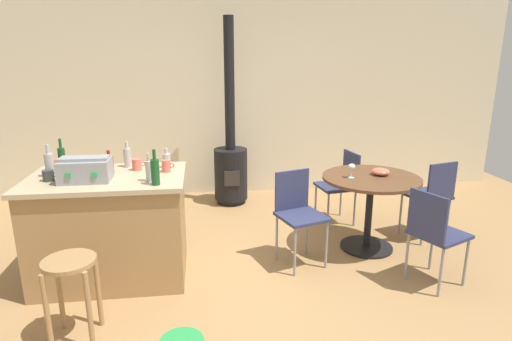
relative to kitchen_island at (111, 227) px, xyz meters
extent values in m
plane|color=#A37A4C|center=(1.21, -0.38, -0.47)|extent=(8.80, 8.80, 0.00)
cube|color=beige|center=(1.21, 2.35, 0.88)|extent=(8.00, 0.10, 2.70)
cube|color=#A37A4C|center=(0.00, 0.00, -0.02)|extent=(1.26, 0.81, 0.90)
cube|color=tan|center=(0.00, 0.00, 0.45)|extent=(1.32, 0.87, 0.04)
cylinder|color=#A37A4C|center=(0.04, -0.74, -0.18)|extent=(0.04, 0.04, 0.58)
cylinder|color=#A37A4C|center=(-0.23, -0.74, -0.18)|extent=(0.04, 0.04, 0.58)
cylinder|color=#A37A4C|center=(-0.23, -1.01, -0.18)|extent=(0.04, 0.04, 0.58)
cylinder|color=#A37A4C|center=(0.04, -1.01, -0.18)|extent=(0.04, 0.04, 0.58)
cylinder|color=#A37A4C|center=(-0.10, -0.88, 0.12)|extent=(0.35, 0.35, 0.03)
cylinder|color=black|center=(2.48, 0.25, -0.46)|extent=(0.53, 0.53, 0.02)
cylinder|color=black|center=(2.48, 0.25, -0.10)|extent=(0.07, 0.07, 0.74)
cylinder|color=brown|center=(2.48, 0.25, 0.28)|extent=(0.97, 0.97, 0.03)
cube|color=navy|center=(1.72, 0.00, 0.01)|extent=(0.51, 0.51, 0.03)
cube|color=navy|center=(1.66, 0.18, 0.21)|extent=(0.35, 0.14, 0.40)
cylinder|color=gray|center=(1.83, 0.21, -0.24)|extent=(0.02, 0.02, 0.47)
cylinder|color=gray|center=(1.51, 0.10, -0.24)|extent=(0.02, 0.02, 0.47)
cylinder|color=gray|center=(1.61, -0.22, -0.24)|extent=(0.02, 0.02, 0.47)
cylinder|color=gray|center=(1.94, -0.11, -0.24)|extent=(0.02, 0.02, 0.47)
cube|color=navy|center=(2.81, -0.49, -0.01)|extent=(0.53, 0.53, 0.03)
cube|color=navy|center=(2.63, -0.57, 0.19)|extent=(0.17, 0.34, 0.40)
cylinder|color=gray|center=(2.58, -0.40, -0.25)|extent=(0.02, 0.02, 0.44)
cylinder|color=gray|center=(2.72, -0.71, -0.25)|extent=(0.02, 0.02, 0.44)
cylinder|color=gray|center=(3.03, -0.57, -0.25)|extent=(0.02, 0.02, 0.44)
cylinder|color=gray|center=(2.89, -0.26, -0.25)|extent=(0.02, 0.02, 0.44)
cube|color=navy|center=(3.20, 0.44, 0.01)|extent=(0.49, 0.49, 0.03)
cube|color=navy|center=(3.25, 0.26, 0.21)|extent=(0.35, 0.12, 0.40)
cylinder|color=gray|center=(3.08, 0.23, -0.24)|extent=(0.02, 0.02, 0.47)
cylinder|color=gray|center=(3.40, 0.32, -0.24)|extent=(0.02, 0.02, 0.47)
cylinder|color=gray|center=(3.31, 0.65, -0.24)|extent=(0.02, 0.02, 0.47)
cylinder|color=gray|center=(2.99, 0.56, -0.24)|extent=(0.02, 0.02, 0.47)
cube|color=navy|center=(2.36, 0.98, -0.03)|extent=(0.46, 0.46, 0.03)
cube|color=navy|center=(2.55, 1.01, 0.17)|extent=(0.08, 0.36, 0.40)
cylinder|color=gray|center=(2.56, 0.83, -0.26)|extent=(0.02, 0.02, 0.43)
cylinder|color=gray|center=(2.50, 1.17, -0.26)|extent=(0.02, 0.02, 0.43)
cylinder|color=gray|center=(2.17, 1.12, -0.26)|extent=(0.02, 0.02, 0.43)
cylinder|color=gray|center=(2.22, 0.78, -0.26)|extent=(0.02, 0.02, 0.43)
cylinder|color=black|center=(1.19, 1.84, -0.44)|extent=(0.37, 0.37, 0.06)
cylinder|color=black|center=(1.19, 1.84, -0.07)|extent=(0.44, 0.44, 0.68)
cube|color=#2D2826|center=(1.19, 1.62, -0.07)|extent=(0.20, 0.02, 0.20)
cylinder|color=black|center=(1.19, 1.84, 1.10)|extent=(0.13, 0.13, 1.66)
cube|color=gray|center=(-0.13, -0.12, 0.56)|extent=(0.40, 0.25, 0.18)
cube|color=gray|center=(-0.13, -0.12, 0.66)|extent=(0.38, 0.15, 0.02)
cube|color=green|center=(-0.23, -0.26, 0.56)|extent=(0.04, 0.01, 0.04)
cube|color=green|center=(-0.03, -0.26, 0.56)|extent=(0.04, 0.01, 0.04)
cylinder|color=#B7B2AD|center=(0.39, -0.20, 0.55)|extent=(0.06, 0.06, 0.17)
cylinder|color=#B7B2AD|center=(0.39, -0.20, 0.67)|extent=(0.02, 0.02, 0.07)
cylinder|color=maroon|center=(0.02, 0.09, 0.54)|extent=(0.07, 0.07, 0.15)
cylinder|color=maroon|center=(0.02, 0.09, 0.64)|extent=(0.03, 0.03, 0.06)
cylinder|color=#B7B2AD|center=(0.49, 0.23, 0.53)|extent=(0.07, 0.07, 0.13)
cylinder|color=#B7B2AD|center=(0.49, 0.23, 0.62)|extent=(0.03, 0.03, 0.05)
cylinder|color=#B7B2AD|center=(-0.46, 0.04, 0.57)|extent=(0.07, 0.07, 0.20)
cylinder|color=#B7B2AD|center=(-0.46, 0.04, 0.71)|extent=(0.03, 0.03, 0.08)
cylinder|color=#B7B2AD|center=(0.14, 0.29, 0.55)|extent=(0.07, 0.07, 0.17)
cylinder|color=#B7B2AD|center=(0.14, 0.29, 0.67)|extent=(0.03, 0.03, 0.07)
cylinder|color=#194C23|center=(-0.40, 0.18, 0.58)|extent=(0.06, 0.06, 0.22)
cylinder|color=#194C23|center=(-0.40, 0.18, 0.73)|extent=(0.02, 0.02, 0.08)
cylinder|color=#194C23|center=(0.45, -0.31, 0.57)|extent=(0.07, 0.07, 0.21)
cylinder|color=#194C23|center=(0.45, -0.31, 0.71)|extent=(0.03, 0.03, 0.08)
cylinder|color=#DB6651|center=(0.50, 0.07, 0.52)|extent=(0.08, 0.08, 0.11)
torus|color=#DB6651|center=(0.55, 0.07, 0.53)|extent=(0.05, 0.01, 0.05)
cylinder|color=#DB6651|center=(0.23, 0.17, 0.52)|extent=(0.08, 0.08, 0.10)
torus|color=#DB6651|center=(0.29, 0.17, 0.52)|extent=(0.05, 0.01, 0.05)
cylinder|color=#DB6651|center=(-0.51, 0.28, 0.52)|extent=(0.07, 0.07, 0.10)
torus|color=#DB6651|center=(-0.46, 0.28, 0.52)|extent=(0.05, 0.01, 0.05)
cylinder|color=#383838|center=(-0.44, -0.08, 0.51)|extent=(0.09, 0.09, 0.09)
torus|color=#383838|center=(-0.38, -0.08, 0.52)|extent=(0.05, 0.01, 0.05)
cylinder|color=silver|center=(2.26, 0.24, 0.30)|extent=(0.06, 0.06, 0.00)
cylinder|color=silver|center=(2.26, 0.24, 0.34)|extent=(0.01, 0.01, 0.08)
ellipsoid|color=silver|center=(2.26, 0.24, 0.41)|extent=(0.07, 0.07, 0.06)
ellipsoid|color=#DB6651|center=(2.59, 0.30, 0.33)|extent=(0.18, 0.18, 0.07)
camera|label=1|loc=(0.82, -3.60, 1.47)|focal=29.69mm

